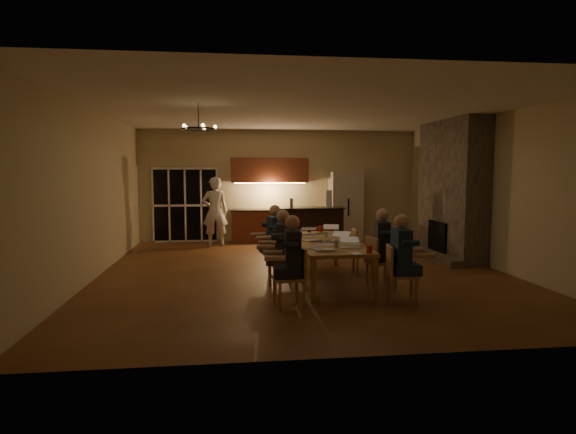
{
  "coord_description": "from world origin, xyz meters",
  "views": [
    {
      "loc": [
        -1.47,
        -9.46,
        2.03
      ],
      "look_at": [
        -0.26,
        0.3,
        1.09
      ],
      "focal_mm": 30.0,
      "sensor_mm": 36.0,
      "label": 1
    }
  ],
  "objects_px": {
    "plate_left": "(316,248)",
    "bar_island": "(310,228)",
    "chair_right_near": "(402,274)",
    "laptop_c": "(312,235)",
    "chair_left_near": "(289,277)",
    "chair_left_far": "(279,253)",
    "laptop_f": "(331,228)",
    "can_cola": "(309,229)",
    "dining_table": "(326,261)",
    "person_right_mid": "(382,248)",
    "laptop_b": "(350,241)",
    "plate_near": "(354,245)",
    "refrigerator": "(345,207)",
    "mug_front": "(328,242)",
    "chair_right_far": "(364,251)",
    "person_right_near": "(401,259)",
    "chair_right_mid": "(381,262)",
    "chandelier": "(199,129)",
    "chair_left_mid": "(283,263)",
    "can_silver": "(336,244)",
    "redcup_far": "(321,229)",
    "can_right": "(340,235)",
    "person_left_near": "(293,261)",
    "person_left_mid": "(283,250)",
    "laptop_d": "(340,235)",
    "redcup_near": "(369,249)",
    "bar_blender": "(329,199)",
    "standing_person": "(215,212)",
    "mug_back": "(300,233)",
    "mug_mid": "(326,234)",
    "laptop_e": "(308,228)",
    "plate_far": "(336,234)"
  },
  "relations": [
    {
      "from": "chair_left_far",
      "to": "can_silver",
      "type": "height_order",
      "value": "chair_left_far"
    },
    {
      "from": "person_left_mid",
      "to": "laptop_c",
      "type": "relative_size",
      "value": 4.31
    },
    {
      "from": "person_left_near",
      "to": "person_right_mid",
      "type": "xyz_separation_m",
      "value": [
        1.73,
        1.06,
        0.0
      ]
    },
    {
      "from": "mug_back",
      "to": "person_left_near",
      "type": "bearing_deg",
      "value": -101.09
    },
    {
      "from": "mug_front",
      "to": "can_right",
      "type": "bearing_deg",
      "value": 63.68
    },
    {
      "from": "laptop_b",
      "to": "redcup_near",
      "type": "bearing_deg",
      "value": -63.57
    },
    {
      "from": "chair_right_near",
      "to": "chair_right_far",
      "type": "relative_size",
      "value": 1.0
    },
    {
      "from": "dining_table",
      "to": "chandelier",
      "type": "height_order",
      "value": "chandelier"
    },
    {
      "from": "bar_blender",
      "to": "person_right_mid",
      "type": "bearing_deg",
      "value": -70.64
    },
    {
      "from": "plate_left",
      "to": "chair_left_mid",
      "type": "bearing_deg",
      "value": 141.23
    },
    {
      "from": "refrigerator",
      "to": "mug_front",
      "type": "bearing_deg",
      "value": -106.81
    },
    {
      "from": "plate_far",
      "to": "redcup_far",
      "type": "bearing_deg",
      "value": 111.8
    },
    {
      "from": "refrigerator",
      "to": "chair_left_mid",
      "type": "distance_m",
      "value": 6.02
    },
    {
      "from": "chandelier",
      "to": "chair_right_mid",
      "type": "bearing_deg",
      "value": -7.71
    },
    {
      "from": "laptop_f",
      "to": "mug_front",
      "type": "xyz_separation_m",
      "value": [
        -0.38,
        -1.53,
        -0.06
      ]
    },
    {
      "from": "chair_right_near",
      "to": "laptop_d",
      "type": "bearing_deg",
      "value": 32.8
    },
    {
      "from": "dining_table",
      "to": "can_silver",
      "type": "bearing_deg",
      "value": -88.61
    },
    {
      "from": "chair_left_near",
      "to": "mug_back",
      "type": "height_order",
      "value": "chair_left_near"
    },
    {
      "from": "chair_right_near",
      "to": "chair_right_far",
      "type": "height_order",
      "value": "same"
    },
    {
      "from": "redcup_near",
      "to": "bar_blender",
      "type": "relative_size",
      "value": 0.27
    },
    {
      "from": "plate_left",
      "to": "bar_island",
      "type": "bearing_deg",
      "value": 81.26
    },
    {
      "from": "mug_back",
      "to": "can_silver",
      "type": "xyz_separation_m",
      "value": [
        0.4,
        -1.49,
        0.01
      ]
    },
    {
      "from": "can_silver",
      "to": "mug_mid",
      "type": "bearing_deg",
      "value": 85.75
    },
    {
      "from": "chair_left_far",
      "to": "laptop_d",
      "type": "relative_size",
      "value": 2.78
    },
    {
      "from": "chair_left_near",
      "to": "chair_left_far",
      "type": "bearing_deg",
      "value": 169.86
    },
    {
      "from": "laptop_b",
      "to": "laptop_c",
      "type": "height_order",
      "value": "same"
    },
    {
      "from": "laptop_b",
      "to": "plate_near",
      "type": "relative_size",
      "value": 1.15
    },
    {
      "from": "bar_island",
      "to": "chair_left_far",
      "type": "bearing_deg",
      "value": -109.15
    },
    {
      "from": "standing_person",
      "to": "chandelier",
      "type": "height_order",
      "value": "chandelier"
    },
    {
      "from": "person_right_near",
      "to": "can_cola",
      "type": "height_order",
      "value": "person_right_near"
    },
    {
      "from": "chair_left_near",
      "to": "plate_left",
      "type": "height_order",
      "value": "chair_left_near"
    },
    {
      "from": "chair_right_mid",
      "to": "chandelier",
      "type": "height_order",
      "value": "chandelier"
    },
    {
      "from": "person_left_mid",
      "to": "laptop_b",
      "type": "bearing_deg",
      "value": 83.03
    },
    {
      "from": "bar_island",
      "to": "chair_right_near",
      "type": "distance_m",
      "value": 5.43
    },
    {
      "from": "laptop_d",
      "to": "redcup_far",
      "type": "height_order",
      "value": "laptop_d"
    },
    {
      "from": "chair_right_far",
      "to": "person_right_near",
      "type": "height_order",
      "value": "person_right_near"
    },
    {
      "from": "bar_island",
      "to": "laptop_d",
      "type": "relative_size",
      "value": 5.44
    },
    {
      "from": "can_right",
      "to": "chair_right_near",
      "type": "bearing_deg",
      "value": -74.53
    },
    {
      "from": "chandelier",
      "to": "laptop_d",
      "type": "relative_size",
      "value": 1.86
    },
    {
      "from": "refrigerator",
      "to": "chair_right_near",
      "type": "height_order",
      "value": "refrigerator"
    },
    {
      "from": "dining_table",
      "to": "person_right_mid",
      "type": "xyz_separation_m",
      "value": [
        0.9,
        -0.49,
        0.31
      ]
    },
    {
      "from": "chair_left_near",
      "to": "chandelier",
      "type": "xyz_separation_m",
      "value": [
        -1.38,
        1.47,
        2.31
      ]
    },
    {
      "from": "mug_front",
      "to": "redcup_far",
      "type": "xyz_separation_m",
      "value": [
        0.22,
        1.83,
        0.01
      ]
    },
    {
      "from": "laptop_f",
      "to": "can_cola",
      "type": "height_order",
      "value": "laptop_f"
    },
    {
      "from": "chair_left_near",
      "to": "redcup_near",
      "type": "distance_m",
      "value": 1.37
    },
    {
      "from": "chair_right_near",
      "to": "laptop_c",
      "type": "xyz_separation_m",
      "value": [
        -1.12,
        1.64,
        0.42
      ]
    },
    {
      "from": "chair_right_near",
      "to": "laptop_f",
      "type": "bearing_deg",
      "value": 21.4
    },
    {
      "from": "can_silver",
      "to": "redcup_far",
      "type": "bearing_deg",
      "value": 86.15
    },
    {
      "from": "bar_island",
      "to": "can_silver",
      "type": "height_order",
      "value": "bar_island"
    },
    {
      "from": "standing_person",
      "to": "laptop_e",
      "type": "distance_m",
      "value": 3.96
    }
  ]
}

